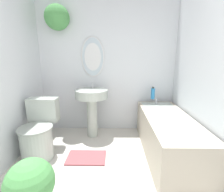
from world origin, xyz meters
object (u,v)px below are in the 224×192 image
pedestal_sink (92,102)px  bathtub (167,135)px  toilet (39,133)px  potted_plant (30,186)px  shampoo_bottle (153,93)px

pedestal_sink → bathtub: pedestal_sink is taller
toilet → bathtub: size_ratio=0.49×
pedestal_sink → potted_plant: 1.52m
bathtub → potted_plant: bearing=-147.0°
pedestal_sink → bathtub: (1.11, -0.52, -0.32)m
shampoo_bottle → potted_plant: size_ratio=0.41×
pedestal_sink → toilet: bearing=-138.6°
bathtub → shampoo_bottle: size_ratio=7.44×
potted_plant → toilet: bearing=110.5°
pedestal_sink → shampoo_bottle: (1.04, 0.14, 0.12)m
toilet → bathtub: (1.76, 0.06, -0.03)m
toilet → shampoo_bottle: shampoo_bottle is taller
bathtub → potted_plant: size_ratio=3.04×
pedestal_sink → shampoo_bottle: bearing=7.9°
toilet → potted_plant: (0.33, -0.87, -0.04)m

